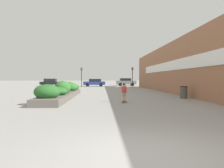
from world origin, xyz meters
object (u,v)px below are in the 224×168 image
at_px(car_leftmost, 161,82).
at_px(car_center_right, 126,82).
at_px(skateboard, 124,101).
at_px(skateboarder, 124,90).
at_px(trash_bin, 184,92).
at_px(car_rightmost, 51,82).
at_px(traffic_light_right, 132,74).
at_px(traffic_light_left, 82,74).
at_px(car_center_left, 95,82).

distance_m(car_leftmost, car_center_right, 7.22).
distance_m(skateboard, car_center_right, 31.55).
xyz_separation_m(skateboarder, trash_bin, (4.74, 2.50, -0.32)).
relative_size(car_rightmost, traffic_light_right, 1.19).
height_order(skateboard, traffic_light_left, traffic_light_left).
distance_m(car_leftmost, car_center_left, 12.81).
bearing_deg(car_center_right, trash_bin, 2.36).
bearing_deg(traffic_light_right, trash_bin, -87.89).
height_order(car_center_left, car_center_right, car_center_right).
bearing_deg(car_center_right, traffic_light_right, 3.15).
bearing_deg(trash_bin, car_leftmost, 78.38).
xyz_separation_m(car_center_right, traffic_light_left, (-8.53, -6.52, 1.51)).
bearing_deg(car_rightmost, skateboarder, 21.11).
height_order(trash_bin, car_center_left, car_center_left).
relative_size(car_center_left, traffic_light_right, 1.19).
xyz_separation_m(skateboard, car_center_left, (-2.80, 27.75, 0.67)).
xyz_separation_m(traffic_light_left, traffic_light_right, (8.91, -0.42, 0.03)).
relative_size(car_leftmost, car_rightmost, 1.03).
xyz_separation_m(car_leftmost, car_center_left, (-12.80, -0.33, -0.04)).
bearing_deg(car_center_right, car_rightmost, -81.77).
bearing_deg(traffic_light_right, car_center_left, 153.52).
bearing_deg(traffic_light_right, skateboarder, -99.17).
height_order(skateboarder, car_center_left, car_center_left).
bearing_deg(skateboarder, trash_bin, 39.46).
relative_size(trash_bin, car_leftmost, 0.22).
bearing_deg(traffic_light_left, car_leftmost, 12.30).
height_order(skateboard, car_center_right, car_center_right).
distance_m(skateboarder, trash_bin, 5.37).
xyz_separation_m(car_center_left, traffic_light_right, (6.74, -3.36, 1.60)).
height_order(car_leftmost, car_center_right, car_center_right).
xyz_separation_m(trash_bin, traffic_light_left, (-9.72, 22.31, 1.85)).
relative_size(car_leftmost, traffic_light_left, 1.25).
xyz_separation_m(car_leftmost, traffic_light_right, (-6.07, -3.69, 1.56)).
xyz_separation_m(skateboarder, car_center_left, (-2.80, 27.75, -0.04)).
bearing_deg(car_rightmost, trash_bin, 30.96).
height_order(car_leftmost, car_center_left, car_leftmost).
bearing_deg(trash_bin, traffic_light_right, 92.11).
bearing_deg(car_rightmost, skateboard, 21.11).
xyz_separation_m(trash_bin, traffic_light_right, (-0.81, 21.89, 1.88)).
relative_size(traffic_light_left, traffic_light_right, 0.99).
relative_size(car_center_right, car_rightmost, 0.99).
bearing_deg(trash_bin, skateboarder, -152.17).
xyz_separation_m(trash_bin, car_leftmost, (5.26, 25.58, 0.32)).
distance_m(car_leftmost, car_rightmost, 21.30).
height_order(skateboard, traffic_light_right, traffic_light_right).
relative_size(skateboard, car_center_left, 0.19).
bearing_deg(trash_bin, car_center_left, 106.63).
bearing_deg(skateboarder, car_rightmost, 122.74).
xyz_separation_m(car_leftmost, car_rightmost, (-21.27, 1.11, -0.03)).
height_order(car_center_left, traffic_light_left, traffic_light_left).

